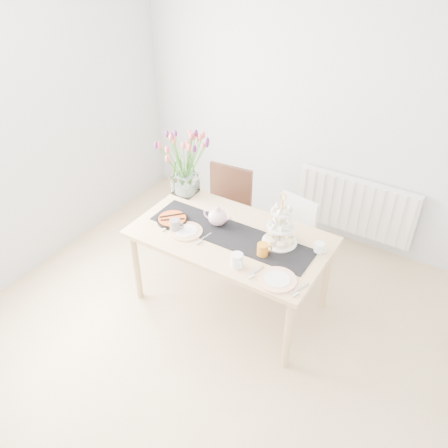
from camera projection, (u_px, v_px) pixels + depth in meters
The scene contains 16 objects.
room_shell at pixel (183, 233), 2.96m from camera, with size 4.50×4.50×4.50m.
radiator at pixel (355, 206), 4.75m from camera, with size 1.20×0.08×0.60m, color white.
dining_table at pixel (230, 242), 3.91m from camera, with size 1.60×0.90×0.75m.
chair_brown at pixel (226, 205), 4.64m from camera, with size 0.48×0.48×0.89m.
chair_white at pixel (291, 232), 4.42m from camera, with size 0.45×0.45×0.77m.
table_runner at pixel (231, 234), 3.86m from camera, with size 1.40×0.35×0.01m, color black.
tulip_vase at pixel (184, 155), 4.17m from camera, with size 0.70×0.70×0.60m.
cake_stand at pixel (280, 231), 3.70m from camera, with size 0.28×0.28×0.41m.
teapot at pixel (218, 217), 3.93m from camera, with size 0.26×0.21×0.17m, color silver, non-canonical shape.
cream_jug at pixel (319, 248), 3.66m from camera, with size 0.08×0.08×0.08m, color white.
tart_tin at pixel (172, 219), 4.01m from camera, with size 0.26×0.26×0.03m.
mug_grey at pixel (175, 225), 3.88m from camera, with size 0.09×0.09×0.10m, color gray.
mug_white at pixel (237, 260), 3.51m from camera, with size 0.09×0.09×0.11m, color white.
mug_orange at pixel (263, 250), 3.62m from camera, with size 0.09×0.09×0.10m, color orange.
plate_left at pixel (186, 231), 3.89m from camera, with size 0.27×0.27×0.01m, color silver.
plate_right at pixel (277, 280), 3.41m from camera, with size 0.28×0.28×0.01m, color white.
Camera 1 is at (1.47, -1.88, 3.06)m, focal length 38.00 mm.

